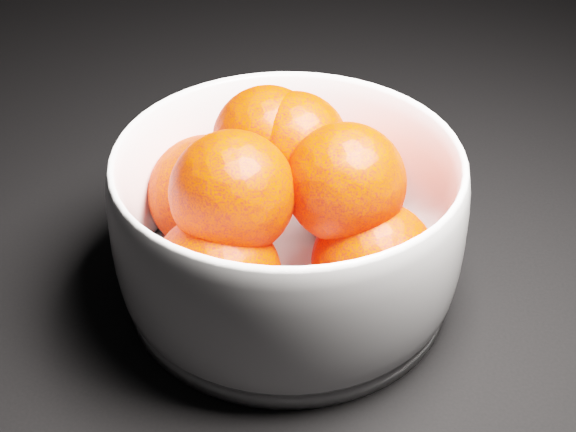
{
  "coord_description": "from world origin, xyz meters",
  "views": [
    {
      "loc": [
        0.28,
        -0.16,
        0.37
      ],
      "look_at": [
        0.25,
        0.25,
        0.06
      ],
      "focal_mm": 50.0,
      "sensor_mm": 36.0,
      "label": 1
    }
  ],
  "objects": [
    {
      "name": "orange_pile",
      "position": [
        0.25,
        0.25,
        0.07
      ],
      "size": [
        0.19,
        0.18,
        0.12
      ],
      "color": "#FF1A00",
      "rests_on": "bowl"
    },
    {
      "name": "bowl",
      "position": [
        0.25,
        0.25,
        0.06
      ],
      "size": [
        0.22,
        0.22,
        0.11
      ],
      "rotation": [
        0.0,
        0.0,
        0.02
      ],
      "color": "silver",
      "rests_on": "ground"
    }
  ]
}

